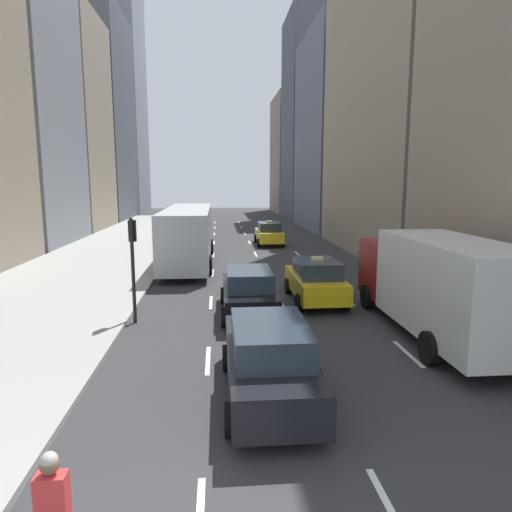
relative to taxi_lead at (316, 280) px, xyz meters
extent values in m
cube|color=#9E9E99|center=(-11.00, 13.22, -0.81)|extent=(8.00, 66.00, 0.15)
cube|color=white|center=(-4.20, -5.78, -0.87)|extent=(0.12, 2.00, 0.01)
cube|color=white|center=(-4.20, 0.22, -0.87)|extent=(0.12, 2.00, 0.01)
cube|color=white|center=(-4.20, 6.22, -0.87)|extent=(0.12, 2.00, 0.01)
cube|color=white|center=(-4.20, 12.22, -0.87)|extent=(0.12, 2.00, 0.01)
cube|color=white|center=(-4.20, 18.22, -0.87)|extent=(0.12, 2.00, 0.01)
cube|color=white|center=(-4.20, 24.22, -0.87)|extent=(0.12, 2.00, 0.01)
cube|color=white|center=(-4.20, 30.22, -0.87)|extent=(0.12, 2.00, 0.01)
cube|color=white|center=(-4.20, 36.22, -0.87)|extent=(0.12, 2.00, 0.01)
cube|color=white|center=(-1.40, -11.78, -0.87)|extent=(0.12, 2.00, 0.01)
cube|color=white|center=(-1.40, -5.78, -0.87)|extent=(0.12, 2.00, 0.01)
cube|color=white|center=(-1.40, 0.22, -0.87)|extent=(0.12, 2.00, 0.01)
cube|color=white|center=(-1.40, 6.22, -0.87)|extent=(0.12, 2.00, 0.01)
cube|color=white|center=(-1.40, 12.22, -0.87)|extent=(0.12, 2.00, 0.01)
cube|color=white|center=(-1.40, 18.22, -0.87)|extent=(0.12, 2.00, 0.01)
cube|color=white|center=(-1.40, 24.22, -0.87)|extent=(0.12, 2.00, 0.01)
cube|color=white|center=(-1.40, 30.22, -0.87)|extent=(0.12, 2.00, 0.01)
cube|color=white|center=(-1.40, 36.22, -0.87)|extent=(0.12, 2.00, 0.01)
cube|color=white|center=(1.40, -5.78, -0.87)|extent=(0.12, 2.00, 0.01)
cube|color=white|center=(1.40, 0.22, -0.87)|extent=(0.12, 2.00, 0.01)
cube|color=white|center=(1.40, 6.22, -0.87)|extent=(0.12, 2.00, 0.01)
cube|color=white|center=(1.40, 12.22, -0.87)|extent=(0.12, 2.00, 0.01)
cube|color=white|center=(1.40, 18.22, -0.87)|extent=(0.12, 2.00, 0.01)
cube|color=white|center=(1.40, 24.22, -0.87)|extent=(0.12, 2.00, 0.01)
cube|color=white|center=(1.40, 30.22, -0.87)|extent=(0.12, 2.00, 0.01)
cube|color=white|center=(1.40, 36.22, -0.87)|extent=(0.12, 2.00, 0.01)
cube|color=gray|center=(-18.00, 18.31, 9.46)|extent=(6.00, 10.50, 20.69)
cube|color=gray|center=(-18.00, 29.29, 9.36)|extent=(6.00, 10.55, 20.48)
cube|color=#4C515B|center=(-18.00, 42.13, 11.64)|extent=(6.00, 13.74, 25.04)
cube|color=gray|center=(-18.00, 54.99, 16.72)|extent=(6.00, 11.45, 35.20)
cube|color=gray|center=(8.00, 12.34, 13.00)|extent=(6.00, 16.98, 27.76)
cube|color=slate|center=(8.00, 28.54, 8.69)|extent=(6.00, 13.89, 19.13)
cube|color=#4C515B|center=(8.00, 41.45, 11.68)|extent=(6.00, 10.65, 25.13)
cube|color=gray|center=(8.00, 53.98, 7.89)|extent=(6.00, 12.43, 17.53)
cube|color=yellow|center=(0.00, 0.07, -0.17)|extent=(1.80, 4.40, 0.76)
cube|color=#28333D|center=(0.00, -0.19, 0.53)|extent=(1.58, 2.29, 0.64)
cube|color=#F2E599|center=(0.00, -0.19, 0.92)|extent=(0.44, 0.20, 0.14)
cylinder|color=black|center=(-0.90, 1.43, -0.55)|extent=(0.22, 0.66, 0.66)
cylinder|color=black|center=(0.90, 1.43, -0.55)|extent=(0.22, 0.66, 0.66)
cylinder|color=black|center=(-0.90, -1.29, -0.55)|extent=(0.22, 0.66, 0.66)
cylinder|color=black|center=(0.90, -1.29, -0.55)|extent=(0.22, 0.66, 0.66)
cube|color=yellow|center=(0.00, 16.78, -0.17)|extent=(1.80, 4.40, 0.76)
cube|color=#28333D|center=(0.00, 16.51, 0.53)|extent=(1.58, 2.29, 0.64)
cube|color=#F2E599|center=(0.00, 16.51, 0.92)|extent=(0.44, 0.20, 0.14)
cylinder|color=black|center=(-0.90, 18.14, -0.55)|extent=(0.22, 0.66, 0.66)
cylinder|color=black|center=(0.90, 18.14, -0.55)|extent=(0.22, 0.66, 0.66)
cylinder|color=black|center=(-0.90, 15.41, -0.55)|extent=(0.22, 0.66, 0.66)
cylinder|color=black|center=(0.90, 15.41, -0.55)|extent=(0.22, 0.66, 0.66)
cube|color=black|center=(-2.80, -8.00, -0.13)|extent=(1.80, 4.96, 0.84)
cube|color=#28333D|center=(-2.80, -8.29, 0.61)|extent=(1.58, 2.58, 0.64)
cylinder|color=black|center=(-3.70, -6.46, -0.55)|extent=(0.22, 0.66, 0.66)
cylinder|color=black|center=(-1.90, -6.46, -0.55)|extent=(0.22, 0.66, 0.66)
cylinder|color=black|center=(-3.70, -9.53, -0.55)|extent=(0.22, 0.66, 0.66)
cylinder|color=black|center=(-1.90, -9.53, -0.55)|extent=(0.22, 0.66, 0.66)
cube|color=black|center=(-2.80, -1.48, -0.19)|extent=(1.80, 4.70, 0.73)
cube|color=#28333D|center=(-2.80, -1.76, 0.50)|extent=(1.58, 2.44, 0.64)
cylinder|color=black|center=(-3.70, -0.03, -0.55)|extent=(0.22, 0.66, 0.66)
cylinder|color=black|center=(-1.90, -0.03, -0.55)|extent=(0.22, 0.66, 0.66)
cylinder|color=black|center=(-3.70, -2.94, -0.55)|extent=(0.22, 0.66, 0.66)
cylinder|color=black|center=(-1.90, -2.94, -0.55)|extent=(0.22, 0.66, 0.66)
cube|color=#B7BCC1|center=(-5.60, 9.01, 0.92)|extent=(2.50, 11.60, 2.90)
cube|color=#28333D|center=(-5.60, 14.76, 1.27)|extent=(2.30, 0.12, 1.40)
cube|color=#28333D|center=(-6.81, 9.01, 1.27)|extent=(0.08, 9.86, 1.10)
cube|color=yellow|center=(-5.60, 14.76, 2.17)|extent=(1.50, 0.10, 0.36)
cylinder|color=black|center=(-6.85, 12.60, -0.38)|extent=(0.30, 1.00, 1.00)
cylinder|color=black|center=(-4.35, 12.60, -0.38)|extent=(0.30, 1.00, 1.00)
cylinder|color=black|center=(-6.85, 5.82, -0.38)|extent=(0.30, 1.00, 1.00)
cylinder|color=black|center=(-4.35, 5.82, -0.38)|extent=(0.30, 1.00, 1.00)
cube|color=maroon|center=(2.80, -1.14, 0.62)|extent=(2.10, 2.40, 2.10)
cube|color=#28333D|center=(2.80, 0.01, 0.92)|extent=(1.90, 0.10, 0.90)
cube|color=silver|center=(2.80, -5.34, 0.92)|extent=(2.30, 6.00, 2.70)
cylinder|color=black|center=(1.75, -1.14, -0.43)|extent=(0.28, 0.90, 0.90)
cylinder|color=black|center=(3.85, -1.14, -0.43)|extent=(0.28, 0.90, 0.90)
cylinder|color=black|center=(1.65, -6.54, -0.43)|extent=(0.28, 0.90, 0.90)
cylinder|color=black|center=(3.95, -6.54, -0.43)|extent=(0.28, 0.90, 0.90)
cube|color=red|center=(-5.84, -12.64, 0.30)|extent=(0.36, 0.22, 0.56)
sphere|color=brown|center=(-5.84, -12.64, 0.70)|extent=(0.22, 0.22, 0.22)
sphere|color=#B2AD9E|center=(-5.84, -12.64, 0.76)|extent=(0.20, 0.20, 0.20)
cylinder|color=black|center=(-6.75, -2.23, 0.92)|extent=(0.12, 0.12, 3.60)
cube|color=black|center=(-6.75, -2.05, 2.27)|extent=(0.24, 0.20, 0.72)
sphere|color=red|center=(-6.75, -1.94, 2.50)|extent=(0.14, 0.14, 0.14)
sphere|color=#4C3F14|center=(-6.75, -1.94, 2.27)|extent=(0.14, 0.14, 0.14)
sphere|color=#198C2D|center=(-6.75, -1.94, 2.04)|extent=(0.14, 0.14, 0.14)
camera|label=1|loc=(-3.89, -17.58, 3.91)|focal=32.00mm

